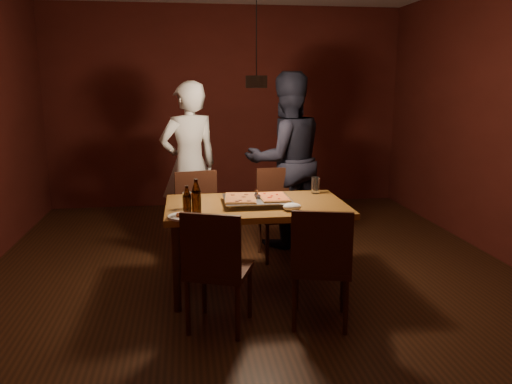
{
  "coord_description": "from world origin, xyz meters",
  "views": [
    {
      "loc": [
        -0.6,
        -4.18,
        1.74
      ],
      "look_at": [
        -0.02,
        -0.15,
        0.85
      ],
      "focal_mm": 35.0,
      "sensor_mm": 36.0,
      "label": 1
    }
  ],
  "objects": [
    {
      "name": "room_shell",
      "position": [
        0.0,
        0.0,
        1.4
      ],
      "size": [
        6.0,
        6.0,
        6.0
      ],
      "color": "#361B0E",
      "rests_on": "ground"
    },
    {
      "name": "dining_table",
      "position": [
        -0.02,
        -0.15,
        0.68
      ],
      "size": [
        1.5,
        0.9,
        0.75
      ],
      "color": "#925D25",
      "rests_on": "floor"
    },
    {
      "name": "chair_far_left",
      "position": [
        -0.49,
        0.57,
        0.54
      ],
      "size": [
        0.49,
        0.49,
        0.49
      ],
      "rotation": [
        0.0,
        0.0,
        3.33
      ],
      "color": "#38190F",
      "rests_on": "floor"
    },
    {
      "name": "chair_far_right",
      "position": [
        0.33,
        0.66,
        0.54
      ],
      "size": [
        0.44,
        0.44,
        0.49
      ],
      "rotation": [
        0.0,
        0.0,
        3.2
      ],
      "color": "#38190F",
      "rests_on": "floor"
    },
    {
      "name": "chair_near_left",
      "position": [
        -0.41,
        -0.89,
        0.54
      ],
      "size": [
        0.54,
        0.54,
        0.49
      ],
      "rotation": [
        0.0,
        0.0,
        -0.36
      ],
      "color": "#38190F",
      "rests_on": "floor"
    },
    {
      "name": "chair_near_right",
      "position": [
        0.33,
        -0.93,
        0.54
      ],
      "size": [
        0.51,
        0.51,
        0.49
      ],
      "rotation": [
        0.0,
        0.0,
        -0.26
      ],
      "color": "#38190F",
      "rests_on": "floor"
    },
    {
      "name": "pizza_tray",
      "position": [
        -0.02,
        -0.16,
        0.77
      ],
      "size": [
        0.59,
        0.49,
        0.05
      ],
      "primitive_type": "cube",
      "rotation": [
        0.0,
        0.0,
        -0.08
      ],
      "color": "silver",
      "rests_on": "dining_table"
    },
    {
      "name": "pizza_meat",
      "position": [
        -0.16,
        -0.16,
        0.81
      ],
      "size": [
        0.29,
        0.42,
        0.02
      ],
      "primitive_type": "cube",
      "rotation": [
        0.0,
        0.0,
        -0.09
      ],
      "color": "maroon",
      "rests_on": "pizza_tray"
    },
    {
      "name": "pizza_cheese",
      "position": [
        0.12,
        -0.17,
        0.81
      ],
      "size": [
        0.23,
        0.36,
        0.02
      ],
      "primitive_type": "cube",
      "rotation": [
        0.0,
        0.0,
        0.01
      ],
      "color": "gold",
      "rests_on": "pizza_tray"
    },
    {
      "name": "spatula",
      "position": [
        -0.03,
        -0.13,
        0.81
      ],
      "size": [
        0.14,
        0.25,
        0.04
      ],
      "primitive_type": null,
      "rotation": [
        0.0,
        0.0,
        -0.22
      ],
      "color": "silver",
      "rests_on": "pizza_tray"
    },
    {
      "name": "beer_bottle_a",
      "position": [
        -0.6,
        -0.46,
        0.87
      ],
      "size": [
        0.06,
        0.06,
        0.23
      ],
      "color": "black",
      "rests_on": "dining_table"
    },
    {
      "name": "beer_bottle_b",
      "position": [
        -0.53,
        -0.44,
        0.89
      ],
      "size": [
        0.07,
        0.07,
        0.28
      ],
      "color": "black",
      "rests_on": "dining_table"
    },
    {
      "name": "water_glass_left",
      "position": [
        -0.59,
        -0.24,
        0.82
      ],
      "size": [
        0.08,
        0.08,
        0.13
      ],
      "primitive_type": "cylinder",
      "color": "silver",
      "rests_on": "dining_table"
    },
    {
      "name": "water_glass_right",
      "position": [
        0.57,
        0.17,
        0.83
      ],
      "size": [
        0.07,
        0.07,
        0.15
      ],
      "primitive_type": "cylinder",
      "color": "silver",
      "rests_on": "dining_table"
    },
    {
      "name": "plate_slice",
      "position": [
        -0.63,
        -0.52,
        0.76
      ],
      "size": [
        0.23,
        0.23,
        0.03
      ],
      "color": "white",
      "rests_on": "dining_table"
    },
    {
      "name": "napkin",
      "position": [
        0.23,
        -0.43,
        0.78
      ],
      "size": [
        0.15,
        0.11,
        0.06
      ],
      "primitive_type": "ellipsoid",
      "color": "white",
      "rests_on": "dining_table"
    },
    {
      "name": "diner_white",
      "position": [
        -0.56,
        1.12,
        0.88
      ],
      "size": [
        0.76,
        0.63,
        1.77
      ],
      "primitive_type": "imported",
      "rotation": [
        0.0,
        0.0,
        3.53
      ],
      "color": "silver",
      "rests_on": "floor"
    },
    {
      "name": "diner_dark",
      "position": [
        0.47,
        1.02,
        0.93
      ],
      "size": [
        1.04,
        0.89,
        1.86
      ],
      "primitive_type": "imported",
      "rotation": [
        0.0,
        0.0,
        3.37
      ],
      "color": "black",
      "rests_on": "floor"
    },
    {
      "name": "pendant_lamp",
      "position": [
        0.0,
        0.0,
        1.76
      ],
      "size": [
        0.18,
        0.18,
        1.1
      ],
      "color": "black",
      "rests_on": "ceiling"
    }
  ]
}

